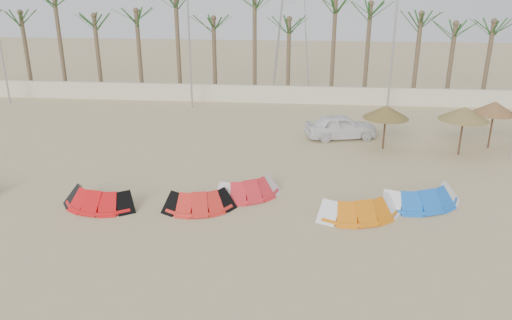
# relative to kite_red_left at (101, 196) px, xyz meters

# --- Properties ---
(ground) EXTENTS (120.00, 120.00, 0.00)m
(ground) POSITION_rel_kite_red_left_xyz_m (6.33, -3.45, -0.42)
(ground) COLOR tan
(ground) RESTS_ON ground
(boundary_wall) EXTENTS (60.00, 0.30, 1.30)m
(boundary_wall) POSITION_rel_kite_red_left_xyz_m (6.33, 18.55, 0.23)
(boundary_wall) COLOR beige
(boundary_wall) RESTS_ON ground
(palm_line) EXTENTS (52.00, 4.00, 7.70)m
(palm_line) POSITION_rel_kite_red_left_xyz_m (6.99, 20.05, 6.03)
(palm_line) COLOR brown
(palm_line) RESTS_ON ground
(lamp_b) EXTENTS (1.25, 0.14, 11.00)m
(lamp_b) POSITION_rel_kite_red_left_xyz_m (0.36, 16.55, 5.35)
(lamp_b) COLOR #A5A8AD
(lamp_b) RESTS_ON ground
(lamp_c) EXTENTS (1.25, 0.14, 11.00)m
(lamp_c) POSITION_rel_kite_red_left_xyz_m (14.36, 16.55, 5.35)
(lamp_c) COLOR #A5A8AD
(lamp_c) RESTS_ON ground
(pylon) EXTENTS (3.00, 3.00, 14.00)m
(pylon) POSITION_rel_kite_red_left_xyz_m (7.33, 24.55, -0.42)
(pylon) COLOR #A5A8AD
(pylon) RESTS_ON ground
(kite_red_left) EXTENTS (3.35, 1.99, 0.90)m
(kite_red_left) POSITION_rel_kite_red_left_xyz_m (0.00, 0.00, 0.00)
(kite_red_left) COLOR red
(kite_red_left) RESTS_ON ground
(kite_red_mid) EXTENTS (3.17, 2.10, 0.90)m
(kite_red_mid) POSITION_rel_kite_red_left_xyz_m (4.23, 0.17, -0.00)
(kite_red_mid) COLOR red
(kite_red_mid) RESTS_ON ground
(kite_red_right) EXTENTS (3.46, 2.63, 0.90)m
(kite_red_right) POSITION_rel_kite_red_left_xyz_m (6.12, 1.64, -0.00)
(kite_red_right) COLOR red
(kite_red_right) RESTS_ON ground
(kite_orange) EXTENTS (3.73, 2.42, 0.90)m
(kite_orange) POSITION_rel_kite_red_left_xyz_m (10.75, 0.15, 0.00)
(kite_orange) COLOR orange
(kite_orange) RESTS_ON ground
(kite_blue) EXTENTS (3.98, 2.67, 0.90)m
(kite_blue) POSITION_rel_kite_red_left_xyz_m (13.42, 1.47, 0.00)
(kite_blue) COLOR blue
(kite_blue) RESTS_ON ground
(parasol_left) EXTENTS (2.52, 2.52, 2.49)m
(parasol_left) POSITION_rel_kite_red_left_xyz_m (12.88, 8.45, 1.72)
(parasol_left) COLOR #4C331E
(parasol_left) RESTS_ON ground
(parasol_mid) EXTENTS (2.62, 2.62, 2.65)m
(parasol_mid) POSITION_rel_kite_red_left_xyz_m (16.81, 7.88, 1.87)
(parasol_mid) COLOR #4C331E
(parasol_mid) RESTS_ON ground
(parasol_right) EXTENTS (2.29, 2.29, 2.67)m
(parasol_right) POSITION_rel_kite_red_left_xyz_m (18.79, 9.18, 1.90)
(parasol_right) COLOR #4C331E
(parasol_right) RESTS_ON ground
(car) EXTENTS (4.47, 2.62, 1.43)m
(car) POSITION_rel_kite_red_left_xyz_m (10.66, 10.20, 0.30)
(car) COLOR white
(car) RESTS_ON ground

